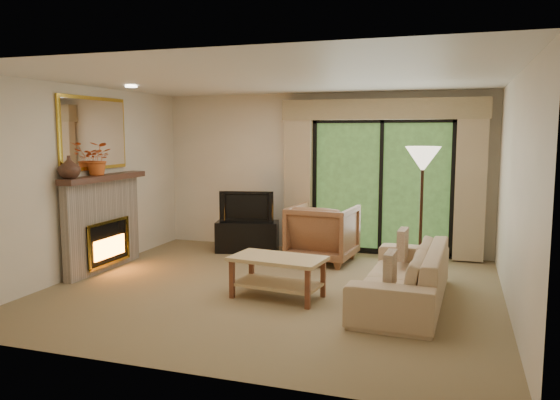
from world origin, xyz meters
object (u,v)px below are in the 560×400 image
(armchair, at_px, (323,233))
(sofa, at_px, (403,275))
(media_console, at_px, (247,236))
(coffee_table, at_px, (278,277))

(armchair, xyz_separation_m, sofa, (1.37, -1.69, -0.11))
(media_console, distance_m, armchair, 1.39)
(media_console, distance_m, coffee_table, 2.58)
(armchair, height_order, coffee_table, armchair)
(armchair, bearing_deg, coffee_table, 92.91)
(armchair, relative_size, coffee_table, 0.87)
(sofa, bearing_deg, media_console, -123.94)
(media_console, xyz_separation_m, coffee_table, (1.28, -2.24, -0.00))
(armchair, bearing_deg, sofa, 134.07)
(armchair, relative_size, sofa, 0.42)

